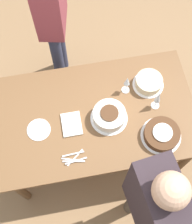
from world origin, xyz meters
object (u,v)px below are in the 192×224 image
cake_center_white (109,116)px  person_cutting (151,206)px  cake_front_chocolate (162,134)px  wine_glass_near (158,98)px  wine_glass_far (127,82)px  person_watching (50,6)px  cake_back_decorated (149,82)px

cake_center_white → person_cutting: 0.78m
cake_front_chocolate → wine_glass_near: wine_glass_near is taller
wine_glass_far → person_watching: (-0.50, 0.70, 0.20)m
cake_center_white → wine_glass_far: (0.19, 0.22, 0.09)m
person_cutting → person_watching: (-0.43, 1.66, 0.06)m
cake_back_decorated → person_cutting: bearing=-105.3°
cake_front_chocolate → wine_glass_far: bearing=112.5°
cake_back_decorated → wine_glass_near: wine_glass_near is taller
cake_center_white → cake_back_decorated: bearing=32.0°
wine_glass_far → person_watching: 0.88m
cake_front_chocolate → wine_glass_near: 0.28m
cake_back_decorated → wine_glass_far: bearing=-176.0°
cake_front_chocolate → cake_back_decorated: 0.46m
wine_glass_near → wine_glass_far: bearing=138.5°
cake_center_white → wine_glass_far: 0.30m
person_cutting → wine_glass_far: bearing=-11.6°
wine_glass_near → cake_center_white: bearing=-173.8°
wine_glass_near → person_cutting: size_ratio=0.13×
cake_back_decorated → wine_glass_near: bearing=-87.1°
cake_front_chocolate → person_watching: size_ratio=0.18×
cake_center_white → cake_front_chocolate: size_ratio=0.94×
cake_front_chocolate → wine_glass_far: 0.49m
cake_center_white → person_cutting: (0.11, -0.74, 0.22)m
wine_glass_near → person_cutting: person_cutting is taller
wine_glass_far → cake_back_decorated: bearing=4.0°
cake_center_white → cake_front_chocolate: 0.43m
person_cutting → person_watching: size_ratio=0.95×
cake_back_decorated → person_cutting: (-0.27, -0.98, 0.23)m
cake_front_chocolate → person_watching: (-0.68, 1.14, 0.30)m
wine_glass_near → wine_glass_far: size_ratio=1.08×
cake_center_white → wine_glass_far: size_ratio=1.48×
wine_glass_near → wine_glass_far: (-0.21, 0.18, -0.00)m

